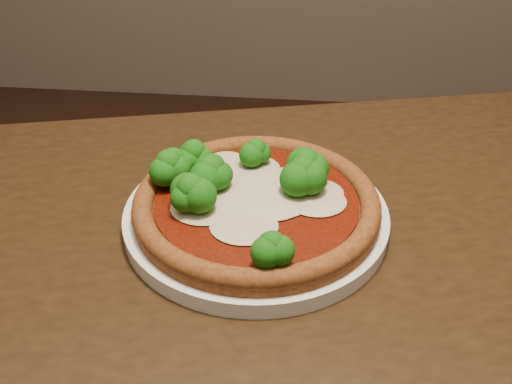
# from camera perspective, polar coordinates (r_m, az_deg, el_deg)

# --- Properties ---
(dining_table) EXTENTS (1.43, 1.00, 0.75)m
(dining_table) POSITION_cam_1_polar(r_m,az_deg,el_deg) (0.64, 4.65, -14.28)
(dining_table) COLOR black
(dining_table) RESTS_ON floor
(plate) EXTENTS (0.28, 0.28, 0.02)m
(plate) POSITION_cam_1_polar(r_m,az_deg,el_deg) (0.62, 0.00, -2.37)
(plate) COLOR silver
(plate) RESTS_ON dining_table
(pizza) EXTENTS (0.26, 0.26, 0.06)m
(pizza) POSITION_cam_1_polar(r_m,az_deg,el_deg) (0.60, -0.74, -0.20)
(pizza) COLOR brown
(pizza) RESTS_ON plate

